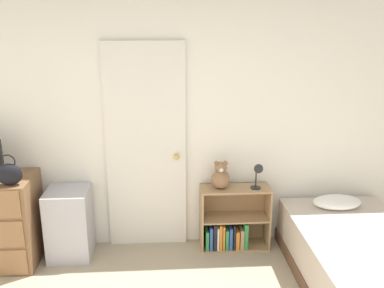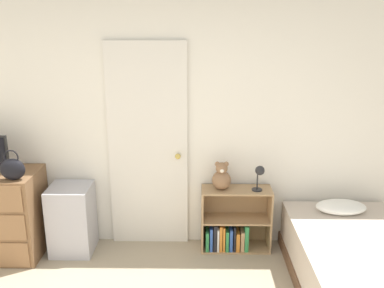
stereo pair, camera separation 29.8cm
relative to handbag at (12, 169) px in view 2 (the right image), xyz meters
name	(u,v)px [view 2 (the right image)]	position (x,y,z in m)	size (l,w,h in m)	color
wall_back	(184,122)	(1.52, 0.50, 0.32)	(10.00, 0.06, 2.55)	white
door_closed	(148,147)	(1.17, 0.45, 0.07)	(0.78, 0.09, 2.06)	silver
handbag	(12,169)	(0.00, 0.00, 0.00)	(0.23, 0.12, 0.28)	black
storage_bin	(72,219)	(0.41, 0.25, -0.62)	(0.40, 0.40, 0.69)	#ADADB7
bookshelf	(232,226)	(2.01, 0.32, -0.72)	(0.69, 0.27, 0.65)	tan
teddy_bear	(222,177)	(1.89, 0.32, -0.19)	(0.19, 0.19, 0.28)	#8C6647
desk_lamp	(259,173)	(2.25, 0.28, -0.14)	(0.11, 0.11, 0.26)	#262628
bed	(363,273)	(3.03, -0.48, -0.72)	(1.06, 1.89, 0.58)	brown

